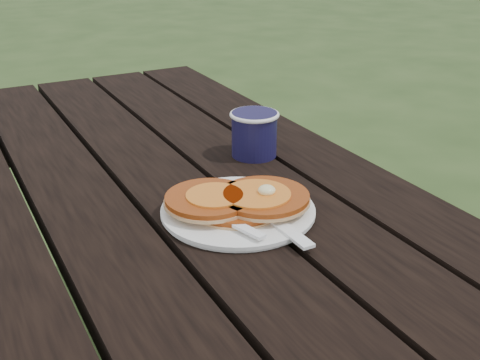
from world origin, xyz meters
name	(u,v)px	position (x,y,z in m)	size (l,w,h in m)	color
plate	(238,211)	(0.05, -0.04, 0.76)	(0.23, 0.23, 0.01)	white
pancake_stack	(238,200)	(0.05, -0.04, 0.77)	(0.22, 0.17, 0.04)	#9C3F11
knife	(275,220)	(0.08, -0.11, 0.76)	(0.02, 0.18, 0.01)	white
fork	(236,224)	(0.02, -0.10, 0.77)	(0.03, 0.16, 0.01)	white
coffee_cup	(254,131)	(0.20, 0.16, 0.80)	(0.09, 0.09, 0.09)	#151138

